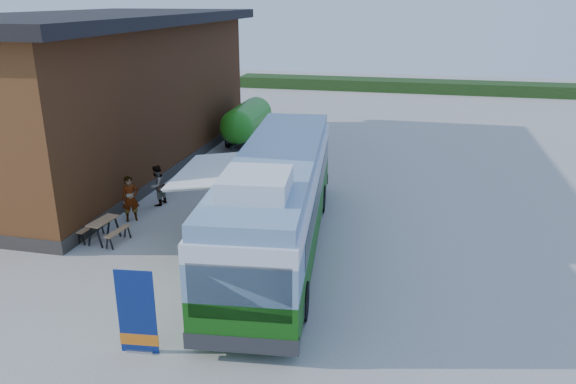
% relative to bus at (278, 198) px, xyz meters
% --- Properties ---
extents(ground, '(100.00, 100.00, 0.00)m').
position_rel_bus_xyz_m(ground, '(-0.47, -2.03, -1.91)').
color(ground, '#BCB7AD').
rests_on(ground, ground).
extents(barn, '(9.60, 21.20, 7.50)m').
position_rel_bus_xyz_m(barn, '(-10.97, 7.97, 1.68)').
color(barn, brown).
rests_on(barn, ground).
extents(hedge, '(40.00, 3.00, 1.00)m').
position_rel_bus_xyz_m(hedge, '(7.53, 35.97, -1.41)').
color(hedge, '#264419').
rests_on(hedge, ground).
extents(bus, '(4.13, 13.21, 3.99)m').
position_rel_bus_xyz_m(bus, '(0.00, 0.00, 0.00)').
color(bus, '#1E6611').
rests_on(bus, ground).
extents(awning, '(3.03, 4.41, 0.52)m').
position_rel_bus_xyz_m(awning, '(-2.02, 0.21, 1.01)').
color(awning, white).
rests_on(awning, ground).
extents(banner, '(0.97, 0.25, 2.23)m').
position_rel_bus_xyz_m(banner, '(-1.87, -6.44, -1.00)').
color(banner, navy).
rests_on(banner, ground).
extents(picnic_table, '(1.55, 1.41, 0.81)m').
position_rel_bus_xyz_m(picnic_table, '(-6.17, -0.68, -1.30)').
color(picnic_table, tan).
rests_on(picnic_table, ground).
extents(person_a, '(0.78, 0.73, 1.79)m').
position_rel_bus_xyz_m(person_a, '(-6.17, 1.34, -1.01)').
color(person_a, '#999999').
rests_on(person_a, ground).
extents(person_b, '(0.78, 0.93, 1.70)m').
position_rel_bus_xyz_m(person_b, '(-5.93, 3.17, -1.06)').
color(person_b, '#999999').
rests_on(person_b, ground).
extents(slurry_tanker, '(2.01, 6.46, 2.38)m').
position_rel_bus_xyz_m(slurry_tanker, '(-5.36, 14.08, -0.54)').
color(slurry_tanker, '#238A19').
rests_on(slurry_tanker, ground).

